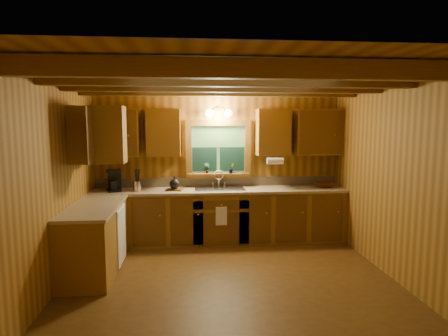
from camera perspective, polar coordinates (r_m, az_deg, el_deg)
room at (r=4.77m, az=0.88°, el=-1.74°), size 4.20×4.20×4.20m
ceiling_beams at (r=4.74m, az=0.91°, el=12.62°), size 4.20×2.54×0.18m
base_cabinets at (r=6.18m, az=-5.02°, el=-8.01°), size 4.20×2.22×0.86m
countertop at (r=6.09m, az=-4.94°, el=-3.89°), size 4.20×2.24×0.04m
backsplash at (r=6.68m, az=-0.86°, el=-2.04°), size 4.20×0.02×0.16m
dishwasher_panel at (r=5.68m, az=-15.03°, el=-9.56°), size 0.02×0.60×0.80m
upper_cabinets at (r=6.12m, az=-5.84°, el=5.20°), size 4.19×1.77×0.78m
window at (r=6.60m, az=-0.85°, el=2.65°), size 1.12×0.08×1.00m
window_sill at (r=6.59m, az=-0.82°, el=-0.93°), size 1.06×0.14×0.04m
wall_sconce at (r=6.46m, az=-0.78°, el=8.20°), size 0.45×0.21×0.17m
paper_towel_roll at (r=6.42m, az=7.61°, el=1.04°), size 0.27×0.11×0.11m
dish_towel at (r=6.16m, az=-0.40°, el=-7.17°), size 0.18×0.01×0.30m
sink at (r=6.42m, az=-0.66°, el=-3.53°), size 0.82×0.48×0.43m
coffee_maker at (r=6.46m, az=-16.04°, el=-1.80°), size 0.20×0.25×0.35m
utensil_crock at (r=6.38m, az=-12.81°, el=-2.56°), size 0.13×0.13×0.36m
cutting_board at (r=6.33m, az=-7.39°, el=-3.22°), size 0.29×0.23×0.02m
teakettle at (r=6.32m, az=-7.40°, el=-2.37°), size 0.16×0.16×0.21m
wicker_basket at (r=6.80m, az=14.65°, el=-2.41°), size 0.39×0.39×0.09m
potted_plant_left at (r=6.57m, az=-2.54°, el=0.02°), size 0.11×0.09×0.18m
potted_plant_right at (r=6.57m, az=1.10°, el=0.01°), size 0.12×0.11×0.18m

